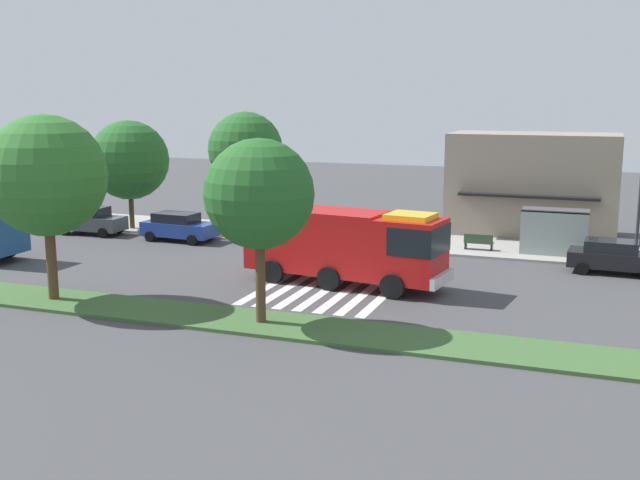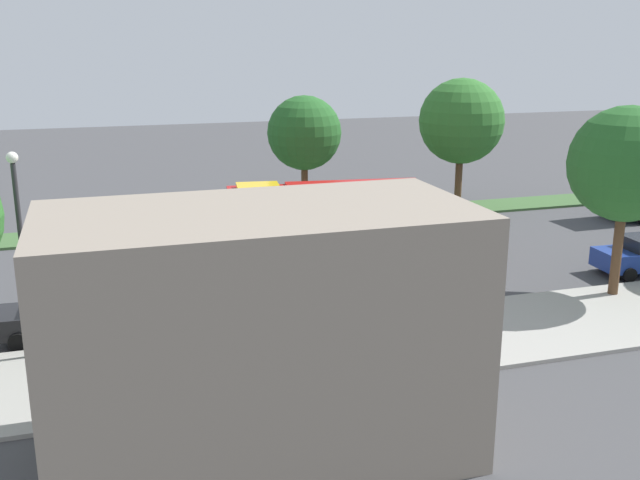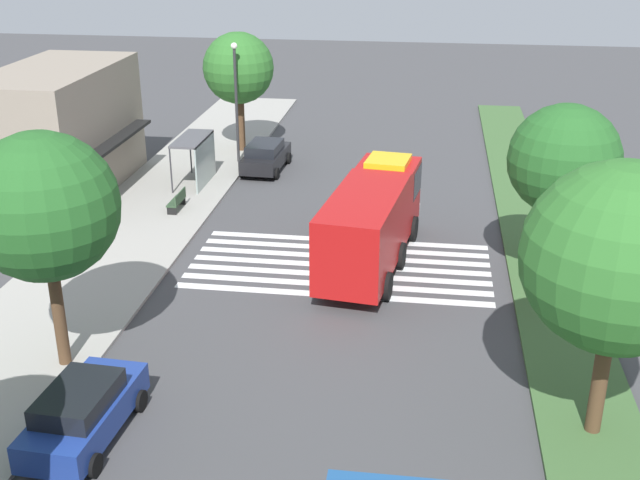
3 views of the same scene
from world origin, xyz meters
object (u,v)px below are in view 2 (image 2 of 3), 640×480
at_px(parked_car_east, 66,313).
at_px(sidewalk_tree_west, 627,164).
at_px(bench_near_shelter, 282,327).
at_px(street_lamp, 21,240).
at_px(median_tree_far_west, 461,121).
at_px(fire_truck, 321,216).
at_px(bus_stop_shelter, 161,304).
at_px(median_tree_west, 304,133).

distance_m(parked_car_east, sidewalk_tree_west, 21.67).
bearing_deg(bench_near_shelter, parked_car_east, -22.06).
relative_size(parked_car_east, bench_near_shelter, 2.82).
xyz_separation_m(bench_near_shelter, street_lamp, (8.08, -1.06, 3.47)).
height_order(street_lamp, median_tree_far_west, median_tree_far_west).
bearing_deg(parked_car_east, bench_near_shelter, 160.59).
height_order(fire_truck, street_lamp, street_lamp).
height_order(bus_stop_shelter, median_tree_west, median_tree_west).
height_order(parked_car_east, street_lamp, street_lamp).
bearing_deg(median_tree_far_west, street_lamp, 33.84).
height_order(median_tree_far_west, median_tree_west, median_tree_far_west).
height_order(sidewalk_tree_west, median_tree_west, sidewalk_tree_west).
distance_m(parked_car_east, median_tree_far_west, 26.72).
bearing_deg(median_tree_far_west, fire_truck, 32.75).
xyz_separation_m(bus_stop_shelter, sidewalk_tree_west, (-18.01, -0.69, 3.54)).
distance_m(street_lamp, sidewalk_tree_west, 22.14).
height_order(fire_truck, bus_stop_shelter, fire_truck).
bearing_deg(median_tree_west, bench_near_shelter, 71.43).
xyz_separation_m(parked_car_east, median_tree_far_west, (-22.38, -13.89, 4.51)).
bearing_deg(bench_near_shelter, sidewalk_tree_west, -177.29).
xyz_separation_m(bus_stop_shelter, median_tree_far_west, (-19.32, -16.79, 3.48)).
distance_m(sidewalk_tree_west, median_tree_far_west, 16.15).
xyz_separation_m(fire_truck, median_tree_far_west, (-10.93, -7.03, 3.37)).
height_order(fire_truck, parked_car_east, fire_truck).
relative_size(parked_car_east, bus_stop_shelter, 1.29).
bearing_deg(bench_near_shelter, median_tree_far_west, -132.44).
height_order(parked_car_east, median_tree_west, median_tree_west).
relative_size(street_lamp, sidewalk_tree_west, 0.89).
distance_m(sidewalk_tree_west, median_tree_west, 18.15).
bearing_deg(street_lamp, fire_truck, -145.23).
relative_size(fire_truck, median_tree_far_west, 1.26).
bearing_deg(median_tree_far_west, bus_stop_shelter, 40.98).
xyz_separation_m(parked_car_east, bench_near_shelter, (-7.06, 2.86, -0.26)).
bearing_deg(street_lamp, median_tree_far_west, -146.16).
relative_size(bus_stop_shelter, bench_near_shelter, 2.19).
bearing_deg(fire_truck, median_tree_far_west, -139.76).
distance_m(bus_stop_shelter, median_tree_far_west, 25.83).
relative_size(fire_truck, parked_car_east, 2.17).
bearing_deg(parked_car_east, median_tree_far_west, -145.51).
xyz_separation_m(parked_car_east, median_tree_west, (-12.68, -13.89, 4.17)).
bearing_deg(bench_near_shelter, bus_stop_shelter, 0.45).
relative_size(bus_stop_shelter, street_lamp, 0.52).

